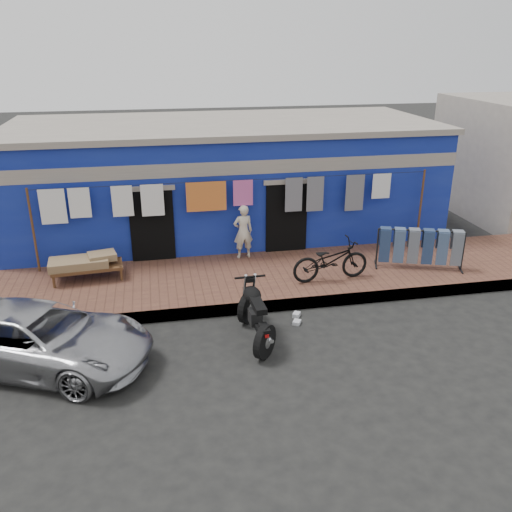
# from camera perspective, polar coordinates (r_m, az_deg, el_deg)

# --- Properties ---
(ground) EXTENTS (80.00, 80.00, 0.00)m
(ground) POSITION_cam_1_polar(r_m,az_deg,el_deg) (10.61, 2.09, -9.75)
(ground) COLOR black
(ground) RESTS_ON ground
(sidewalk) EXTENTS (28.00, 3.00, 0.25)m
(sidewalk) POSITION_cam_1_polar(r_m,az_deg,el_deg) (13.15, -0.83, -2.56)
(sidewalk) COLOR brown
(sidewalk) RESTS_ON ground
(curb) EXTENTS (28.00, 0.10, 0.25)m
(curb) POSITION_cam_1_polar(r_m,az_deg,el_deg) (11.87, 0.42, -5.40)
(curb) COLOR gray
(curb) RESTS_ON ground
(building) EXTENTS (12.20, 5.20, 3.36)m
(building) POSITION_cam_1_polar(r_m,az_deg,el_deg) (16.38, -3.37, 8.13)
(building) COLOR navy
(building) RESTS_ON ground
(clothesline) EXTENTS (10.06, 0.06, 2.10)m
(clothesline) POSITION_cam_1_polar(r_m,az_deg,el_deg) (13.67, -3.55, 5.92)
(clothesline) COLOR brown
(clothesline) RESTS_ON sidewalk
(car) EXTENTS (4.56, 3.38, 1.17)m
(car) POSITION_cam_1_polar(r_m,az_deg,el_deg) (10.58, -21.87, -7.91)
(car) COLOR #B1B1B6
(car) RESTS_ON ground
(seated_person) EXTENTS (0.55, 0.40, 1.42)m
(seated_person) POSITION_cam_1_polar(r_m,az_deg,el_deg) (13.95, -1.37, 2.59)
(seated_person) COLOR beige
(seated_person) RESTS_ON sidewalk
(bicycle) EXTENTS (1.90, 0.81, 1.19)m
(bicycle) POSITION_cam_1_polar(r_m,az_deg,el_deg) (12.78, 7.88, -0.00)
(bicycle) COLOR black
(bicycle) RESTS_ON sidewalk
(motorcycle) EXTENTS (0.78, 1.83, 1.15)m
(motorcycle) POSITION_cam_1_polar(r_m,az_deg,el_deg) (10.66, -0.02, -6.00)
(motorcycle) COLOR black
(motorcycle) RESTS_ON ground
(charpoy) EXTENTS (1.85, 1.11, 0.57)m
(charpoy) POSITION_cam_1_polar(r_m,az_deg,el_deg) (13.41, -17.32, -1.17)
(charpoy) COLOR brown
(charpoy) RESTS_ON sidewalk
(jeans_rack) EXTENTS (2.44, 1.77, 1.04)m
(jeans_rack) POSITION_cam_1_polar(r_m,az_deg,el_deg) (13.95, 16.87, 0.80)
(jeans_rack) COLOR black
(jeans_rack) RESTS_ON sidewalk
(litter_a) EXTENTS (0.22, 0.20, 0.08)m
(litter_a) POSITION_cam_1_polar(r_m,az_deg,el_deg) (11.54, 0.05, -6.71)
(litter_a) COLOR silver
(litter_a) RESTS_ON ground
(litter_b) EXTENTS (0.21, 0.22, 0.09)m
(litter_b) POSITION_cam_1_polar(r_m,az_deg,el_deg) (11.75, 4.28, -6.18)
(litter_b) COLOR silver
(litter_b) RESTS_ON ground
(litter_c) EXTENTS (0.22, 0.23, 0.07)m
(litter_c) POSITION_cam_1_polar(r_m,az_deg,el_deg) (11.48, 4.32, -6.96)
(litter_c) COLOR silver
(litter_c) RESTS_ON ground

